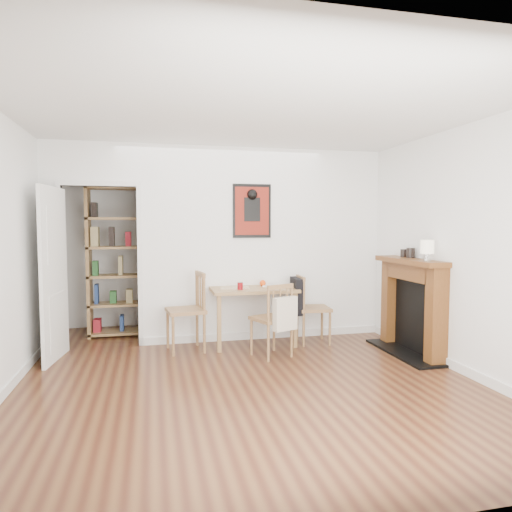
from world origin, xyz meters
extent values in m
plane|color=brown|center=(0.00, 0.00, 0.00)|extent=(5.20, 5.20, 0.00)
plane|color=white|center=(0.00, 2.60, 1.30)|extent=(4.50, 0.00, 4.50)
plane|color=white|center=(0.00, -2.60, 1.30)|extent=(4.50, 0.00, 4.50)
plane|color=white|center=(-2.25, 0.00, 1.30)|extent=(0.00, 5.20, 5.20)
plane|color=white|center=(2.25, 0.00, 1.30)|extent=(0.00, 5.20, 5.20)
plane|color=silver|center=(0.00, 0.00, 2.60)|extent=(5.20, 5.20, 0.00)
cube|color=white|center=(0.57, 1.40, 1.30)|extent=(3.35, 0.10, 2.60)
cube|color=white|center=(-2.12, 1.40, 1.30)|extent=(0.25, 0.10, 2.60)
cube|color=white|center=(-1.55, 1.40, 2.33)|extent=(0.90, 0.10, 0.55)
cube|color=silver|center=(-2.03, 1.40, 1.02)|extent=(0.06, 0.14, 2.05)
cube|color=silver|center=(-1.07, 1.40, 1.02)|extent=(0.06, 0.14, 2.05)
cube|color=silver|center=(0.57, 1.34, 0.05)|extent=(3.35, 0.02, 0.10)
cube|color=silver|center=(2.24, -0.60, 0.05)|extent=(0.02, 4.00, 0.10)
cube|color=white|center=(-2.02, 0.93, 1.00)|extent=(0.15, 0.80, 2.00)
cube|color=black|center=(0.40, 1.33, 1.75)|extent=(0.52, 0.02, 0.72)
cube|color=maroon|center=(0.40, 1.32, 1.75)|extent=(0.46, 0.00, 0.64)
cube|color=#A87F4E|center=(0.36, 1.10, 0.73)|extent=(1.09, 0.70, 0.04)
cube|color=#A87F4E|center=(-0.13, 0.81, 0.35)|extent=(0.05, 0.05, 0.71)
cube|color=#A87F4E|center=(0.85, 0.81, 0.35)|extent=(0.05, 0.05, 0.71)
cube|color=#A87F4E|center=(-0.13, 1.39, 0.35)|extent=(0.05, 0.05, 0.71)
cube|color=#A87F4E|center=(0.85, 1.39, 0.35)|extent=(0.05, 0.05, 0.71)
cube|color=black|center=(0.92, 0.99, 0.64)|extent=(0.13, 0.38, 0.47)
cube|color=beige|center=(0.54, 0.30, 0.55)|extent=(0.32, 0.21, 0.38)
cube|color=#A87F4E|center=(-1.77, 2.00, 1.06)|extent=(0.04, 0.36, 2.12)
cube|color=#A87F4E|center=(-0.93, 2.00, 1.06)|extent=(0.04, 0.36, 2.12)
cube|color=#A87F4E|center=(-1.35, 2.00, 0.04)|extent=(0.89, 0.36, 0.03)
cube|color=#A87F4E|center=(-1.35, 2.00, 0.85)|extent=(0.89, 0.36, 0.03)
cube|color=#A87F4E|center=(-1.35, 2.00, 2.07)|extent=(0.89, 0.36, 0.03)
cube|color=maroon|center=(-1.35, 2.00, 1.06)|extent=(0.78, 0.29, 0.29)
cube|color=brown|center=(2.15, -0.24, 0.55)|extent=(0.20, 0.16, 1.10)
cube|color=brown|center=(2.15, 0.74, 0.55)|extent=(0.20, 0.16, 1.10)
cube|color=brown|center=(2.12, 0.25, 1.13)|extent=(0.30, 1.21, 0.06)
cube|color=brown|center=(2.15, 0.25, 1.00)|extent=(0.20, 0.85, 0.20)
cube|color=black|center=(2.21, 0.25, 0.45)|extent=(0.08, 0.81, 0.88)
cube|color=black|center=(2.09, 0.25, 0.01)|extent=(0.45, 1.25, 0.03)
cylinder|color=maroon|center=(0.16, 0.96, 0.79)|extent=(0.07, 0.07, 0.09)
sphere|color=#FB4C0D|center=(0.52, 1.21, 0.79)|extent=(0.08, 0.08, 0.08)
cube|color=beige|center=(0.13, 1.12, 0.75)|extent=(0.40, 0.32, 0.00)
cube|color=silver|center=(0.66, 1.18, 0.75)|extent=(0.35, 0.28, 0.02)
cylinder|color=silver|center=(2.07, -0.15, 1.20)|extent=(0.08, 0.08, 0.09)
cylinder|color=beige|center=(2.07, -0.15, 1.32)|extent=(0.15, 0.15, 0.15)
cylinder|color=black|center=(2.18, 0.35, 1.22)|extent=(0.10, 0.10, 0.12)
cylinder|color=black|center=(2.17, 0.50, 1.21)|extent=(0.08, 0.08, 0.10)
camera|label=1|loc=(-0.92, -4.66, 1.57)|focal=32.00mm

